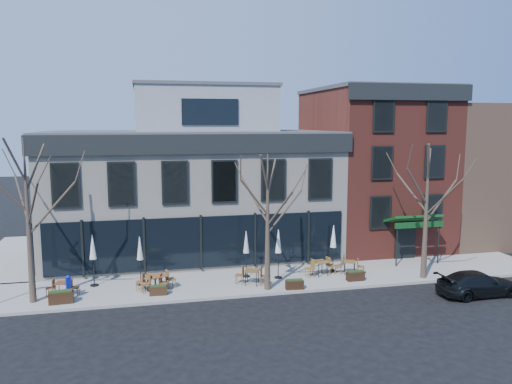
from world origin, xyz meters
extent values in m
plane|color=black|center=(0.00, 0.00, 0.00)|extent=(120.00, 120.00, 0.00)
cube|color=gray|center=(3.25, -2.15, 0.07)|extent=(33.50, 4.70, 0.15)
cube|color=gray|center=(-11.25, 6.00, 0.07)|extent=(4.50, 12.00, 0.15)
cube|color=silver|center=(0.00, 5.00, 4.00)|extent=(18.00, 10.00, 8.00)
cube|color=#47474C|center=(0.00, 5.00, 8.05)|extent=(18.30, 10.30, 0.30)
cube|color=black|center=(0.00, -0.12, 7.55)|extent=(18.30, 0.25, 1.10)
cube|color=black|center=(-9.12, 5.00, 7.55)|extent=(0.25, 10.30, 1.10)
cube|color=black|center=(0.00, -0.06, 1.90)|extent=(17.20, 0.12, 3.00)
cube|color=black|center=(-9.06, 4.00, 1.90)|extent=(0.12, 7.50, 3.00)
cube|color=gray|center=(1.00, 6.00, 9.60)|extent=(9.00, 6.50, 3.00)
cube|color=maroon|center=(13.00, 5.00, 5.50)|extent=(8.00, 10.00, 11.00)
cube|color=#47474C|center=(13.00, 5.00, 11.05)|extent=(8.20, 10.20, 0.25)
cube|color=black|center=(13.00, -0.12, 10.60)|extent=(8.20, 0.25, 1.00)
cube|color=#0D3A14|center=(13.00, -0.85, 2.90)|extent=(3.20, 1.66, 0.67)
cube|color=black|center=(13.00, -0.05, 1.25)|extent=(1.40, 0.10, 2.50)
cube|color=#8C664C|center=(23.00, 6.00, 5.00)|extent=(12.00, 12.00, 10.00)
cone|color=#382B21|center=(-8.50, -3.20, 4.11)|extent=(0.34, 0.34, 7.92)
cylinder|color=#382B21|center=(-7.43, -3.01, 4.68)|extent=(2.23, 0.50, 2.48)
cylinder|color=#382B21|center=(-8.95, -2.23, 5.14)|extent=(1.03, 2.05, 2.14)
cylinder|color=#382B21|center=(-9.34, -3.51, 5.65)|extent=(1.80, 0.75, 2.21)
cylinder|color=#382B21|center=(-8.05, -4.16, 5.05)|extent=(1.03, 2.04, 2.28)
cone|color=#382B21|center=(3.00, -3.90, 3.67)|extent=(0.34, 0.34, 7.04)
cylinder|color=#382B21|center=(3.95, -3.73, 4.18)|extent=(2.00, 0.46, 2.21)
cylinder|color=#382B21|center=(2.60, -3.04, 4.59)|extent=(0.93, 1.84, 1.91)
cylinder|color=#382B21|center=(2.25, -4.17, 5.04)|extent=(1.61, 0.68, 1.97)
cylinder|color=#382B21|center=(3.40, -4.76, 4.51)|extent=(0.93, 1.83, 2.03)
cone|color=#382B21|center=(12.00, -3.90, 3.89)|extent=(0.34, 0.34, 7.48)
cylinder|color=#382B21|center=(13.01, -3.72, 4.43)|extent=(2.12, 0.48, 2.35)
cylinder|color=#382B21|center=(11.57, -2.99, 4.86)|extent=(0.98, 1.94, 2.03)
cylinder|color=#382B21|center=(11.20, -4.19, 5.35)|extent=(1.71, 0.71, 2.09)
cylinder|color=#382B21|center=(12.42, -4.81, 4.78)|extent=(0.98, 1.94, 2.16)
imported|color=black|center=(13.33, -6.79, 0.62)|extent=(4.34, 1.87, 1.24)
cylinder|color=#0D1BB4|center=(-6.86, -3.25, 0.49)|extent=(0.19, 0.19, 0.67)
cube|color=#0D1BB4|center=(-6.86, -3.25, 1.06)|extent=(0.26, 0.24, 0.48)
cone|color=#0D1BB4|center=(-6.86, -3.25, 1.35)|extent=(0.25, 0.25, 0.11)
cube|color=brown|center=(-7.23, -2.63, 0.83)|extent=(0.74, 0.74, 0.04)
cylinder|color=black|center=(-7.52, -2.84, 0.48)|extent=(0.04, 0.04, 0.67)
cylinder|color=black|center=(-7.01, -2.92, 0.48)|extent=(0.04, 0.04, 0.67)
cylinder|color=black|center=(-7.44, -2.33, 0.48)|extent=(0.04, 0.04, 0.67)
cylinder|color=black|center=(-6.93, -2.41, 0.48)|extent=(0.04, 0.04, 0.67)
cube|color=brown|center=(-2.84, -2.80, 0.87)|extent=(0.87, 0.87, 0.04)
cylinder|color=black|center=(-3.19, -2.97, 0.50)|extent=(0.04, 0.04, 0.71)
cylinder|color=black|center=(-2.67, -3.15, 0.50)|extent=(0.04, 0.04, 0.71)
cylinder|color=black|center=(-3.02, -2.45, 0.50)|extent=(0.04, 0.04, 0.71)
cylinder|color=black|center=(-2.50, -2.63, 0.50)|extent=(0.04, 0.04, 0.71)
cube|color=brown|center=(-2.54, -2.83, 0.93)|extent=(0.96, 0.96, 0.04)
cylinder|color=black|center=(-2.72, -3.21, 0.53)|extent=(0.04, 0.04, 0.77)
cylinder|color=black|center=(-2.16, -3.01, 0.53)|extent=(0.04, 0.04, 0.77)
cylinder|color=black|center=(-2.92, -2.65, 0.53)|extent=(0.04, 0.04, 0.77)
cylinder|color=black|center=(-2.36, -2.44, 0.53)|extent=(0.04, 0.04, 0.77)
cube|color=brown|center=(2.38, -2.97, 0.92)|extent=(0.96, 0.96, 0.04)
cylinder|color=black|center=(1.99, -3.12, 0.53)|extent=(0.04, 0.04, 0.75)
cylinder|color=black|center=(2.53, -3.35, 0.53)|extent=(0.04, 0.04, 0.75)
cylinder|color=black|center=(2.23, -2.58, 0.53)|extent=(0.04, 0.04, 0.75)
cylinder|color=black|center=(2.77, -2.82, 0.53)|extent=(0.04, 0.04, 0.75)
cube|color=brown|center=(6.52, -2.24, 0.94)|extent=(0.90, 0.90, 0.04)
cylinder|color=black|center=(6.28, -2.60, 0.54)|extent=(0.04, 0.04, 0.78)
cylinder|color=black|center=(6.88, -2.47, 0.54)|extent=(0.04, 0.04, 0.78)
cylinder|color=black|center=(6.15, -2.01, 0.54)|extent=(0.04, 0.04, 0.78)
cylinder|color=black|center=(6.75, -1.88, 0.54)|extent=(0.04, 0.04, 0.78)
cube|color=brown|center=(8.24, -2.34, 0.86)|extent=(0.88, 0.88, 0.04)
cylinder|color=black|center=(7.89, -2.50, 0.50)|extent=(0.04, 0.04, 0.70)
cylinder|color=black|center=(8.41, -2.69, 0.50)|extent=(0.04, 0.04, 0.70)
cylinder|color=black|center=(8.08, -1.99, 0.50)|extent=(0.04, 0.04, 0.70)
cylinder|color=black|center=(8.59, -2.18, 0.50)|extent=(0.04, 0.04, 0.70)
cylinder|color=black|center=(-5.84, -1.35, 0.18)|extent=(0.44, 0.44, 0.06)
cylinder|color=black|center=(-5.84, -1.35, 1.26)|extent=(0.05, 0.05, 2.22)
cone|color=silver|center=(-5.84, -1.35, 2.27)|extent=(0.36, 0.36, 1.31)
cylinder|color=black|center=(-3.42, -1.72, 0.18)|extent=(0.42, 0.42, 0.06)
cylinder|color=black|center=(-3.42, -1.72, 1.20)|extent=(0.05, 0.05, 2.11)
cone|color=beige|center=(-3.42, -1.72, 2.16)|extent=(0.34, 0.34, 1.24)
cylinder|color=black|center=(2.36, -1.58, 0.18)|extent=(0.42, 0.42, 0.06)
cylinder|color=black|center=(2.36, -1.58, 1.20)|extent=(0.05, 0.05, 2.10)
cone|color=beige|center=(2.36, -1.58, 2.15)|extent=(0.34, 0.34, 1.24)
cylinder|color=black|center=(4.04, -2.21, 0.18)|extent=(0.44, 0.44, 0.06)
cylinder|color=black|center=(4.04, -2.21, 1.26)|extent=(0.05, 0.05, 2.21)
cone|color=silver|center=(4.04, -2.21, 2.26)|extent=(0.36, 0.36, 1.31)
cylinder|color=black|center=(7.48, -1.71, 0.18)|extent=(0.44, 0.44, 0.06)
cylinder|color=black|center=(7.48, -1.71, 1.25)|extent=(0.05, 0.05, 2.20)
cone|color=silver|center=(7.48, -1.71, 2.25)|extent=(0.36, 0.36, 1.30)
cube|color=black|center=(-7.14, -3.70, 0.43)|extent=(1.15, 0.53, 0.56)
cube|color=#1E3314|center=(-7.14, -3.70, 0.73)|extent=(1.03, 0.43, 0.09)
cube|color=#301E10|center=(-2.56, -3.53, 0.37)|extent=(0.90, 0.40, 0.44)
cube|color=#1E3314|center=(-2.56, -3.53, 0.61)|extent=(0.81, 0.32, 0.07)
cube|color=black|center=(4.38, -4.20, 0.38)|extent=(0.96, 0.45, 0.47)
cube|color=#1E3314|center=(4.38, -4.20, 0.63)|extent=(0.86, 0.36, 0.07)
cube|color=black|center=(8.07, -3.57, 0.39)|extent=(0.99, 0.42, 0.49)
cube|color=#1E3314|center=(8.07, -3.57, 0.66)|extent=(0.89, 0.34, 0.08)
camera|label=1|loc=(-3.10, -28.15, 8.74)|focal=35.00mm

